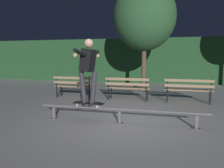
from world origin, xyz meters
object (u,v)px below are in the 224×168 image
(park_bench_leftmost, at_px, (74,84))
(park_bench_right_center, at_px, (189,88))
(park_bench_left_center, at_px, (128,86))
(skateboarder, at_px, (88,66))
(skateboard, at_px, (88,104))
(tree_behind_benches, at_px, (145,17))
(grind_rail, at_px, (120,112))

(park_bench_leftmost, bearing_deg, park_bench_right_center, 0.00)
(park_bench_left_center, bearing_deg, skateboarder, -98.40)
(skateboard, relative_size, skateboarder, 0.51)
(park_bench_leftmost, height_order, park_bench_left_center, same)
(skateboard, distance_m, tree_behind_benches, 6.46)
(grind_rail, xyz_separation_m, skateboard, (-0.80, -0.00, 0.16))
(grind_rail, xyz_separation_m, tree_behind_benches, (-0.08, 5.66, 3.19))
(park_bench_left_center, xyz_separation_m, tree_behind_benches, (0.28, 2.72, 2.94))
(skateboarder, relative_size, park_bench_left_center, 0.96)
(grind_rail, bearing_deg, tree_behind_benches, 90.82)
(skateboarder, relative_size, park_bench_leftmost, 0.96)
(skateboard, xyz_separation_m, park_bench_right_center, (2.57, 2.94, 0.09))
(park_bench_leftmost, bearing_deg, grind_rail, -49.80)
(park_bench_right_center, bearing_deg, skateboarder, -131.05)
(skateboarder, xyz_separation_m, park_bench_right_center, (2.56, 2.94, -0.84))
(grind_rail, bearing_deg, park_bench_left_center, 96.95)
(skateboard, bearing_deg, grind_rail, 0.00)
(park_bench_right_center, bearing_deg, park_bench_left_center, 180.00)
(skateboard, height_order, skateboarder, skateboarder)
(skateboard, bearing_deg, park_bench_left_center, 81.54)
(skateboard, relative_size, park_bench_left_center, 0.49)
(park_bench_right_center, relative_size, tree_behind_benches, 0.32)
(skateboarder, distance_m, park_bench_left_center, 3.09)
(skateboarder, bearing_deg, grind_rail, 0.01)
(park_bench_right_center, bearing_deg, tree_behind_benches, 124.27)
(skateboard, relative_size, park_bench_leftmost, 0.49)
(grind_rail, relative_size, park_bench_right_center, 2.53)
(park_bench_leftmost, xyz_separation_m, tree_behind_benches, (2.41, 2.72, 2.94))
(tree_behind_benches, bearing_deg, park_bench_right_center, -55.73)
(grind_rail, relative_size, park_bench_left_center, 2.53)
(park_bench_left_center, bearing_deg, skateboard, -98.46)
(park_bench_leftmost, height_order, park_bench_right_center, same)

